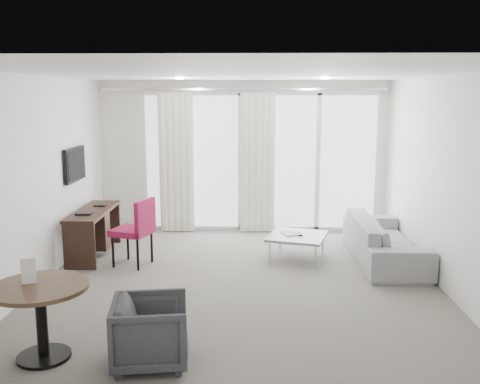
{
  "coord_description": "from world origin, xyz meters",
  "views": [
    {
      "loc": [
        0.16,
        -6.3,
        2.35
      ],
      "look_at": [
        0.0,
        0.6,
        1.1
      ],
      "focal_mm": 40.0,
      "sensor_mm": 36.0,
      "label": 1
    }
  ],
  "objects_px": {
    "tub_armchair": "(151,332)",
    "coffee_table": "(297,247)",
    "rattan_chair_b": "(322,188)",
    "sofa": "(384,240)",
    "rattan_chair_a": "(302,187)",
    "desk": "(94,233)",
    "round_table": "(42,322)",
    "desk_chair": "(132,232)"
  },
  "relations": [
    {
      "from": "tub_armchair",
      "to": "coffee_table",
      "type": "height_order",
      "value": "tub_armchair"
    },
    {
      "from": "rattan_chair_b",
      "to": "tub_armchair",
      "type": "bearing_deg",
      "value": -131.73
    },
    {
      "from": "coffee_table",
      "to": "sofa",
      "type": "relative_size",
      "value": 0.37
    },
    {
      "from": "tub_armchair",
      "to": "rattan_chair_a",
      "type": "bearing_deg",
      "value": -23.93
    },
    {
      "from": "desk",
      "to": "round_table",
      "type": "distance_m",
      "value": 3.2
    },
    {
      "from": "desk_chair",
      "to": "sofa",
      "type": "relative_size",
      "value": 0.44
    },
    {
      "from": "sofa",
      "to": "rattan_chair_a",
      "type": "distance_m",
      "value": 3.79
    },
    {
      "from": "coffee_table",
      "to": "rattan_chair_a",
      "type": "distance_m",
      "value": 3.67
    },
    {
      "from": "desk",
      "to": "coffee_table",
      "type": "distance_m",
      "value": 3.01
    },
    {
      "from": "sofa",
      "to": "rattan_chair_a",
      "type": "bearing_deg",
      "value": 12.87
    },
    {
      "from": "desk_chair",
      "to": "coffee_table",
      "type": "distance_m",
      "value": 2.37
    },
    {
      "from": "desk_chair",
      "to": "rattan_chair_b",
      "type": "xyz_separation_m",
      "value": [
        3.18,
        4.14,
        -0.09
      ]
    },
    {
      "from": "round_table",
      "to": "rattan_chair_b",
      "type": "relative_size",
      "value": 1.14
    },
    {
      "from": "desk_chair",
      "to": "coffee_table",
      "type": "bearing_deg",
      "value": 26.39
    },
    {
      "from": "rattan_chair_a",
      "to": "round_table",
      "type": "bearing_deg",
      "value": -110.16
    },
    {
      "from": "rattan_chair_b",
      "to": "desk",
      "type": "bearing_deg",
      "value": -158.93
    },
    {
      "from": "desk_chair",
      "to": "sofa",
      "type": "xyz_separation_m",
      "value": [
        3.57,
        0.28,
        -0.16
      ]
    },
    {
      "from": "desk_chair",
      "to": "rattan_chair_a",
      "type": "height_order",
      "value": "desk_chair"
    },
    {
      "from": "desk",
      "to": "desk_chair",
      "type": "height_order",
      "value": "desk_chair"
    },
    {
      "from": "desk",
      "to": "round_table",
      "type": "xyz_separation_m",
      "value": [
        0.46,
        -3.16,
        0.0
      ]
    },
    {
      "from": "desk_chair",
      "to": "tub_armchair",
      "type": "bearing_deg",
      "value": -56.21
    },
    {
      "from": "rattan_chair_b",
      "to": "desk_chair",
      "type": "bearing_deg",
      "value": -150.2
    },
    {
      "from": "desk_chair",
      "to": "round_table",
      "type": "relative_size",
      "value": 1.09
    },
    {
      "from": "desk_chair",
      "to": "coffee_table",
      "type": "height_order",
      "value": "desk_chair"
    },
    {
      "from": "round_table",
      "to": "desk_chair",
      "type": "bearing_deg",
      "value": 85.54
    },
    {
      "from": "rattan_chair_b",
      "to": "rattan_chair_a",
      "type": "bearing_deg",
      "value": 178.17
    },
    {
      "from": "sofa",
      "to": "desk",
      "type": "bearing_deg",
      "value": 87.72
    },
    {
      "from": "desk",
      "to": "tub_armchair",
      "type": "relative_size",
      "value": 2.21
    },
    {
      "from": "desk_chair",
      "to": "rattan_chair_a",
      "type": "xyz_separation_m",
      "value": [
        2.73,
        3.97,
        -0.03
      ]
    },
    {
      "from": "desk",
      "to": "rattan_chair_a",
      "type": "relative_size",
      "value": 1.65
    },
    {
      "from": "tub_armchair",
      "to": "round_table",
      "type": "bearing_deg",
      "value": 77.29
    },
    {
      "from": "coffee_table",
      "to": "round_table",
      "type": "bearing_deg",
      "value": -129.76
    },
    {
      "from": "sofa",
      "to": "rattan_chair_a",
      "type": "height_order",
      "value": "rattan_chair_a"
    },
    {
      "from": "rattan_chair_a",
      "to": "coffee_table",
      "type": "bearing_deg",
      "value": -92.73
    },
    {
      "from": "round_table",
      "to": "rattan_chair_b",
      "type": "height_order",
      "value": "rattan_chair_b"
    },
    {
      "from": "desk_chair",
      "to": "rattan_chair_a",
      "type": "bearing_deg",
      "value": 73.59
    },
    {
      "from": "coffee_table",
      "to": "desk",
      "type": "bearing_deg",
      "value": 177.87
    },
    {
      "from": "desk",
      "to": "sofa",
      "type": "relative_size",
      "value": 0.68
    },
    {
      "from": "sofa",
      "to": "rattan_chair_b",
      "type": "height_order",
      "value": "rattan_chair_b"
    },
    {
      "from": "round_table",
      "to": "tub_armchair",
      "type": "bearing_deg",
      "value": -4.81
    },
    {
      "from": "sofa",
      "to": "round_table",
      "type": "bearing_deg",
      "value": 128.35
    },
    {
      "from": "round_table",
      "to": "sofa",
      "type": "height_order",
      "value": "round_table"
    }
  ]
}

